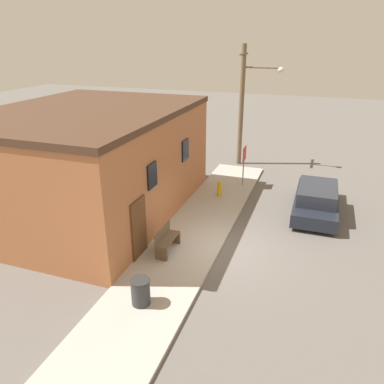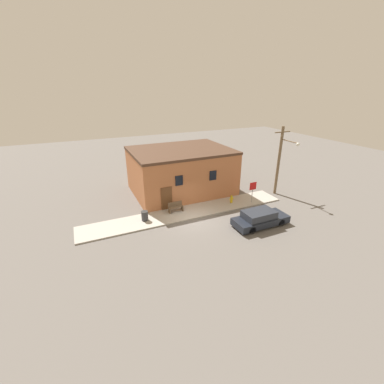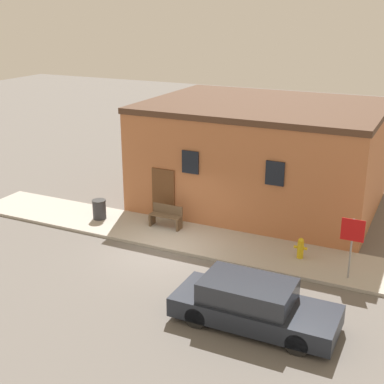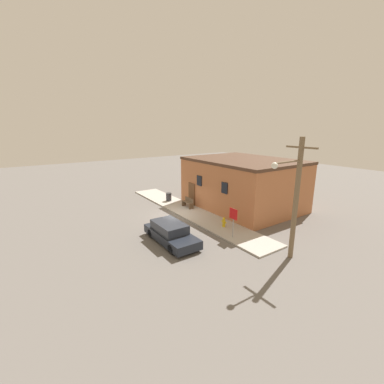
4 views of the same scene
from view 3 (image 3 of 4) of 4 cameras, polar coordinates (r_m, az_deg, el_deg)
name	(u,v)px [view 3 (image 3 of 4)]	position (r m, az deg, el deg)	size (l,w,h in m)	color
ground_plane	(166,251)	(19.34, -2.84, -6.32)	(80.00, 80.00, 0.00)	#66605B
sidewalk	(182,237)	(20.36, -1.11, -4.77)	(18.36, 2.59, 0.11)	#B2ADA3
brick_building	(262,154)	(23.46, 7.53, 4.02)	(9.77, 7.48, 4.50)	#B26B42
fire_hydrant	(300,248)	(18.80, 11.50, -5.88)	(0.46, 0.22, 0.74)	gold
stop_sign	(352,237)	(17.40, 16.71, -4.63)	(0.72, 0.06, 2.02)	gray
bench	(166,217)	(20.95, -2.78, -2.64)	(1.29, 0.44, 0.88)	brown
trash_bin	(99,209)	(22.07, -9.86, -1.83)	(0.57, 0.57, 0.80)	#333338
parked_car	(253,304)	(15.01, 6.47, -11.83)	(4.53, 1.79, 1.30)	black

